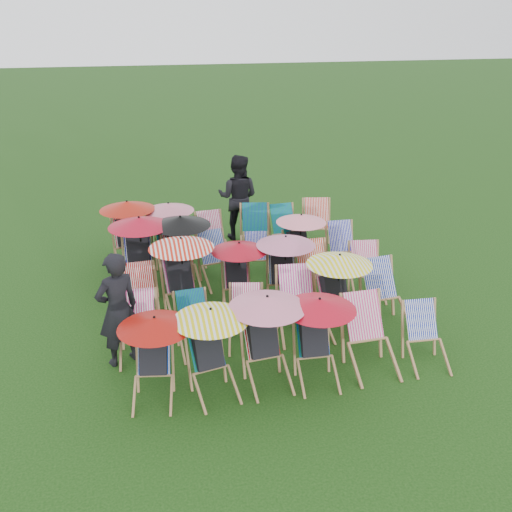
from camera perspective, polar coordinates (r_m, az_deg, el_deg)
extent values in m
plane|color=black|center=(10.11, -0.06, -5.11)|extent=(100.00, 100.00, 0.00)
cube|color=#072EA4|center=(7.90, -10.17, -9.58)|extent=(0.48, 0.39, 0.51)
cube|color=black|center=(7.86, -10.20, -9.76)|extent=(0.42, 0.43, 0.54)
sphere|color=tan|center=(7.79, -10.27, -7.66)|extent=(0.19, 0.19, 0.19)
cylinder|color=black|center=(7.70, -9.96, -8.43)|extent=(0.03, 0.03, 0.63)
cone|color=#A11009|center=(7.55, -10.11, -6.58)|extent=(0.99, 0.99, 0.15)
cube|color=#0A6F36|center=(7.89, -5.02, -9.11)|extent=(0.51, 0.41, 0.53)
cube|color=black|center=(7.85, -4.90, -9.28)|extent=(0.44, 0.45, 0.56)
sphere|color=tan|center=(7.78, -5.22, -7.12)|extent=(0.20, 0.20, 0.20)
cylinder|color=black|center=(7.71, -4.48, -7.78)|extent=(0.03, 0.03, 0.65)
cone|color=yellow|center=(7.56, -4.55, -5.85)|extent=(1.02, 1.02, 0.16)
cube|color=red|center=(8.07, 0.50, -7.97)|extent=(0.50, 0.39, 0.56)
cube|color=black|center=(8.03, 0.61, -8.14)|extent=(0.43, 0.44, 0.58)
sphere|color=tan|center=(7.96, 0.39, -5.91)|extent=(0.20, 0.20, 0.20)
cylinder|color=black|center=(7.89, 1.11, -6.62)|extent=(0.03, 0.03, 0.68)
cone|color=pink|center=(7.74, 1.13, -4.62)|extent=(1.07, 1.07, 0.17)
cube|color=#09602D|center=(8.17, 5.66, -7.92)|extent=(0.46, 0.35, 0.53)
cube|color=black|center=(8.13, 5.75, -8.09)|extent=(0.39, 0.40, 0.56)
sphere|color=tan|center=(8.06, 5.66, -5.98)|extent=(0.20, 0.20, 0.20)
cylinder|color=black|center=(7.99, 6.28, -6.68)|extent=(0.03, 0.03, 0.65)
cone|color=#B80A1D|center=(7.85, 6.37, -4.80)|extent=(1.02, 1.02, 0.16)
cube|color=#E62E7D|center=(8.53, 10.70, -5.87)|extent=(0.55, 0.41, 0.64)
cube|color=#06168E|center=(8.85, 16.18, -6.12)|extent=(0.47, 0.36, 0.54)
cube|color=#E62E7E|center=(8.87, -11.68, -5.31)|extent=(0.51, 0.39, 0.57)
cube|color=#0A6C3B|center=(8.89, -6.44, -5.23)|extent=(0.47, 0.36, 0.53)
cube|color=#D12968|center=(8.99, -1.00, -4.62)|extent=(0.51, 0.42, 0.54)
cube|color=#E42D99|center=(9.26, 4.01, -3.03)|extent=(0.57, 0.45, 0.64)
cube|color=#CC286A|center=(9.42, 7.60, -3.36)|extent=(0.51, 0.41, 0.55)
cube|color=black|center=(9.38, 7.74, -3.49)|extent=(0.44, 0.45, 0.58)
sphere|color=tan|center=(9.33, 7.56, -1.58)|extent=(0.20, 0.20, 0.20)
cylinder|color=black|center=(9.27, 8.26, -2.12)|extent=(0.03, 0.03, 0.68)
cone|color=yellow|center=(9.14, 8.37, -0.37)|extent=(1.06, 1.06, 0.16)
cube|color=#06168B|center=(9.74, 12.19, -2.18)|extent=(0.56, 0.44, 0.63)
cube|color=#C00706|center=(9.84, -11.58, -2.40)|extent=(0.48, 0.36, 0.56)
cube|color=#DD2C88|center=(9.94, -7.80, -1.72)|extent=(0.53, 0.43, 0.58)
cube|color=black|center=(9.89, -7.73, -1.84)|extent=(0.46, 0.48, 0.60)
sphere|color=tan|center=(9.85, -7.98, 0.06)|extent=(0.21, 0.21, 0.21)
cylinder|color=black|center=(9.76, -7.41, -0.46)|extent=(0.03, 0.03, 0.71)
cone|color=red|center=(9.64, -7.50, 1.29)|extent=(1.11, 1.11, 0.17)
cube|color=#CC285C|center=(10.07, -2.01, -1.66)|extent=(0.45, 0.35, 0.51)
cube|color=black|center=(10.03, -1.99, -1.77)|extent=(0.38, 0.40, 0.53)
sphere|color=tan|center=(9.99, -2.06, -0.11)|extent=(0.19, 0.19, 0.19)
cylinder|color=black|center=(9.90, -1.68, -0.61)|extent=(0.03, 0.03, 0.62)
cone|color=#A10918|center=(9.79, -1.70, 0.91)|extent=(0.97, 0.97, 0.15)
cube|color=#072F97|center=(10.18, 2.57, -1.17)|extent=(0.50, 0.41, 0.54)
cube|color=black|center=(10.14, 2.59, -1.28)|extent=(0.44, 0.45, 0.56)
sphere|color=tan|center=(10.10, 2.57, 0.46)|extent=(0.20, 0.20, 0.20)
cylinder|color=black|center=(10.01, 2.96, -0.07)|extent=(0.03, 0.03, 0.66)
cone|color=#CA678D|center=(9.89, 2.99, 1.53)|extent=(1.03, 1.03, 0.16)
cube|color=red|center=(10.33, 5.55, -0.25)|extent=(0.53, 0.39, 0.63)
cube|color=#D62A6A|center=(10.67, 10.80, -0.16)|extent=(0.53, 0.42, 0.57)
cube|color=#07079F|center=(10.95, -11.71, 0.51)|extent=(0.50, 0.37, 0.59)
cube|color=black|center=(10.90, -11.70, 0.41)|extent=(0.42, 0.43, 0.62)
sphere|color=tan|center=(10.88, -11.86, 2.20)|extent=(0.22, 0.22, 0.22)
cylinder|color=black|center=(10.76, -11.47, 1.70)|extent=(0.03, 0.03, 0.73)
cone|color=#AB091F|center=(10.64, -11.61, 3.36)|extent=(1.14, 1.14, 0.18)
cube|color=red|center=(10.91, -7.83, 0.67)|extent=(0.53, 0.42, 0.58)
cube|color=black|center=(10.87, -7.77, 0.56)|extent=(0.46, 0.47, 0.61)
sphere|color=tan|center=(10.84, -7.98, 2.32)|extent=(0.21, 0.21, 0.21)
cylinder|color=black|center=(10.74, -7.48, 1.86)|extent=(0.03, 0.03, 0.71)
cone|color=black|center=(10.63, -7.58, 3.50)|extent=(1.12, 1.12, 0.17)
cube|color=#0826A9|center=(10.98, -4.41, 0.95)|extent=(0.55, 0.44, 0.58)
cube|color=#0811AE|center=(11.18, 0.01, 1.02)|extent=(0.47, 0.38, 0.51)
cube|color=#0A7041|center=(11.39, 4.05, 1.38)|extent=(0.47, 0.38, 0.51)
cube|color=black|center=(11.36, 4.14, 1.30)|extent=(0.41, 0.42, 0.53)
sphere|color=tan|center=(11.33, 3.99, 2.78)|extent=(0.19, 0.19, 0.19)
cylinder|color=black|center=(11.26, 4.50, 2.39)|extent=(0.03, 0.03, 0.62)
cone|color=pink|center=(11.17, 4.55, 3.76)|extent=(0.98, 0.98, 0.15)
cube|color=#070AA4|center=(11.61, 8.45, 1.98)|extent=(0.50, 0.38, 0.57)
cube|color=red|center=(12.02, -12.86, 2.39)|extent=(0.52, 0.40, 0.57)
cube|color=black|center=(11.97, -12.83, 2.31)|extent=(0.44, 0.46, 0.60)
sphere|color=tan|center=(11.96, -13.03, 3.88)|extent=(0.21, 0.21, 0.21)
cylinder|color=black|center=(11.85, -12.63, 3.48)|extent=(0.03, 0.03, 0.70)
cone|color=#AB1809|center=(11.75, -12.77, 4.95)|extent=(1.11, 1.11, 0.17)
cube|color=#0A6D3A|center=(12.01, -8.88, 2.49)|extent=(0.47, 0.35, 0.54)
cube|color=black|center=(11.96, -8.87, 2.41)|extent=(0.39, 0.41, 0.56)
sphere|color=tan|center=(11.95, -8.98, 3.89)|extent=(0.20, 0.20, 0.20)
cylinder|color=black|center=(11.84, -8.67, 3.49)|extent=(0.03, 0.03, 0.66)
cone|color=#DA6F87|center=(11.75, -8.75, 4.87)|extent=(1.04, 1.04, 0.16)
cube|color=#CF2960|center=(12.05, -4.63, 3.03)|extent=(0.53, 0.41, 0.58)
cube|color=#0B7537|center=(12.25, -0.13, 3.71)|extent=(0.59, 0.48, 0.63)
cube|color=#0B763A|center=(12.43, 2.66, 3.77)|extent=(0.51, 0.39, 0.59)
cube|color=red|center=(12.71, 6.09, 4.27)|extent=(0.59, 0.48, 0.62)
imported|color=black|center=(8.43, -13.66, -5.22)|extent=(0.76, 0.65, 1.75)
imported|color=black|center=(12.86, -1.81, 5.89)|extent=(1.16, 1.05, 1.93)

